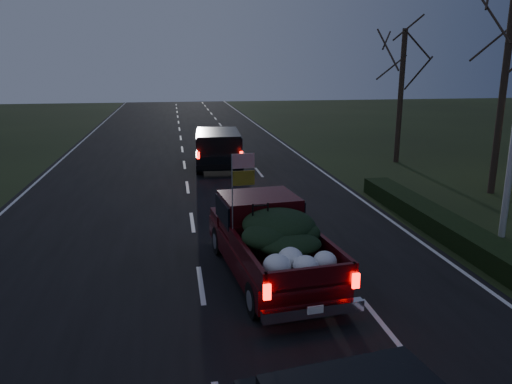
{
  "coord_description": "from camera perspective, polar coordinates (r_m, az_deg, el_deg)",
  "views": [
    {
      "loc": [
        -0.52,
        -11.3,
        5.27
      ],
      "look_at": [
        2.0,
        3.81,
        1.3
      ],
      "focal_mm": 35.0,
      "sensor_mm": 36.0,
      "label": 1
    }
  ],
  "objects": [
    {
      "name": "pickup_truck",
      "position": [
        12.53,
        1.58,
        -5.06
      ],
      "size": [
        2.66,
        5.63,
        2.85
      ],
      "rotation": [
        0.0,
        0.0,
        0.11
      ],
      "color": "#40080D",
      "rests_on": "ground"
    },
    {
      "name": "road_asphalt",
      "position": [
        12.47,
        -6.31,
        -10.5
      ],
      "size": [
        14.0,
        120.0,
        0.02
      ],
      "primitive_type": "cube",
      "color": "black",
      "rests_on": "ground"
    },
    {
      "name": "lead_suv",
      "position": [
        25.79,
        -4.36,
        5.33
      ],
      "size": [
        2.54,
        5.47,
        1.54
      ],
      "rotation": [
        0.0,
        0.0,
        -0.06
      ],
      "color": "black",
      "rests_on": "ground"
    },
    {
      "name": "hedge_row",
      "position": [
        17.27,
        19.84,
        -3.08
      ],
      "size": [
        1.0,
        10.0,
        0.6
      ],
      "primitive_type": "cube",
      "color": "black",
      "rests_on": "ground"
    },
    {
      "name": "bare_tree_mid",
      "position": [
        22.48,
        27.03,
        15.78
      ],
      "size": [
        3.6,
        3.6,
        8.5
      ],
      "color": "black",
      "rests_on": "ground"
    },
    {
      "name": "ground",
      "position": [
        12.48,
        -6.31,
        -10.54
      ],
      "size": [
        120.0,
        120.0,
        0.0
      ],
      "primitive_type": "plane",
      "color": "black",
      "rests_on": "ground"
    },
    {
      "name": "bare_tree_far",
      "position": [
        28.01,
        16.44,
        13.88
      ],
      "size": [
        3.6,
        3.6,
        7.0
      ],
      "color": "black",
      "rests_on": "ground"
    }
  ]
}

